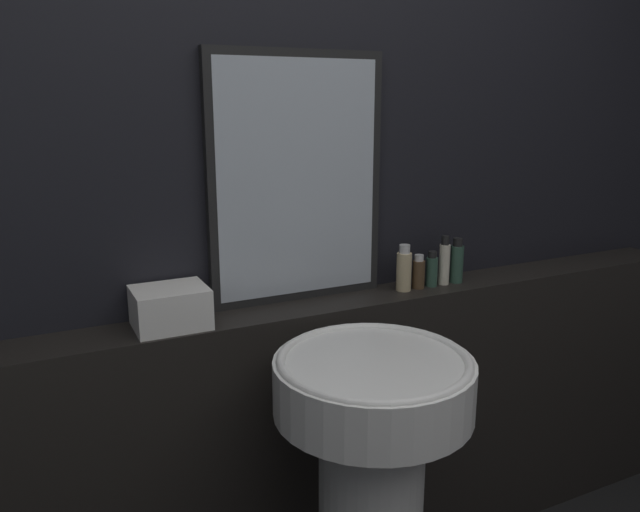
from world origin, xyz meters
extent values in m
cube|color=black|center=(0.00, 1.57, 1.25)|extent=(8.00, 0.06, 2.50)
cube|color=black|center=(0.00, 1.45, 0.49)|extent=(2.99, 0.19, 0.98)
cylinder|color=white|center=(-0.07, 1.05, 0.89)|extent=(0.51, 0.51, 0.14)
torus|color=white|center=(-0.07, 1.05, 0.96)|extent=(0.49, 0.49, 0.02)
cube|color=black|center=(-0.06, 1.52, 1.36)|extent=(0.56, 0.03, 0.75)
cube|color=#B2BCC6|center=(-0.06, 1.52, 1.36)|extent=(0.51, 0.02, 0.70)
cube|color=white|center=(-0.48, 1.45, 1.04)|extent=(0.20, 0.16, 0.11)
cylinder|color=#C6B284|center=(0.28, 1.45, 1.04)|extent=(0.05, 0.05, 0.13)
cylinder|color=silver|center=(0.28, 1.45, 1.12)|extent=(0.04, 0.04, 0.03)
cylinder|color=#4C3823|center=(0.34, 1.45, 1.03)|extent=(0.04, 0.04, 0.09)
cylinder|color=silver|center=(0.34, 1.45, 1.08)|extent=(0.03, 0.03, 0.02)
cylinder|color=#2D4C3D|center=(0.39, 1.45, 1.03)|extent=(0.04, 0.04, 0.10)
cylinder|color=black|center=(0.39, 1.45, 1.09)|extent=(0.03, 0.03, 0.02)
cylinder|color=beige|center=(0.45, 1.45, 1.05)|extent=(0.04, 0.04, 0.14)
cylinder|color=black|center=(0.45, 1.45, 1.13)|extent=(0.03, 0.03, 0.03)
cylinder|color=#2D4C3D|center=(0.50, 1.45, 1.04)|extent=(0.04, 0.04, 0.13)
cylinder|color=black|center=(0.50, 1.45, 1.12)|extent=(0.03, 0.03, 0.03)
camera|label=1|loc=(-0.83, -0.19, 1.59)|focal=35.00mm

